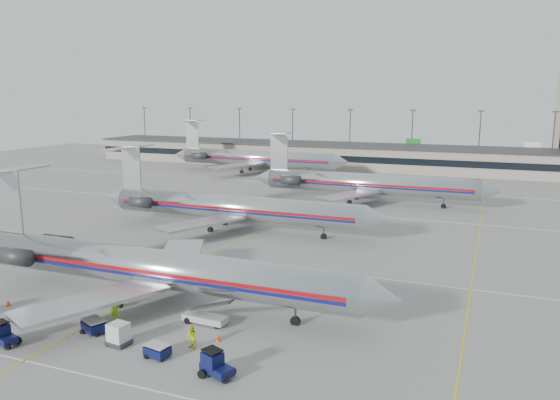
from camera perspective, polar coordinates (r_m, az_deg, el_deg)
The scene contains 18 objects.
ground at distance 58.67m, azimuth -12.21°, elevation -8.54°, with size 260.00×260.00×0.00m, color gray.
apron_markings at distance 66.76m, azimuth -7.43°, elevation -5.97°, with size 160.00×0.15×0.02m, color silver.
terminal at distance 147.95m, azimuth 9.29°, elevation 4.50°, with size 162.00×17.00×6.25m.
light_mast_row at distance 161.16m, azimuth 10.43°, elevation 6.91°, with size 163.60×0.40×15.28m.
jet_foreground at distance 52.97m, azimuth -13.48°, elevation -6.79°, with size 45.56×26.83×11.93m.
jet_second_row at distance 79.24m, azimuth -5.33°, elevation -0.71°, with size 44.73×26.34×11.71m.
jet_third_row at distance 100.13m, azimuth 8.78°, elevation 1.75°, with size 45.08×27.73×12.33m.
jet_back_row at distance 138.03m, azimuth -2.78°, elevation 4.44°, with size 47.62×29.29×13.02m.
tug_center at distance 49.05m, azimuth -26.99°, elevation -12.40°, with size 2.56×1.78×1.89m.
tug_right at distance 39.78m, azimuth -6.82°, elevation -16.69°, with size 2.73×2.07×1.99m.
cart_inner at distance 48.58m, azimuth -18.89°, elevation -12.32°, with size 2.40×2.09×1.14m.
cart_outer at distance 43.18m, azimuth -12.70°, elevation -15.09°, with size 2.00×1.54×1.03m.
uld_container at distance 45.69m, azimuth -16.51°, elevation -13.29°, with size 1.87×1.63×1.79m.
belt_loader at distance 48.15m, azimuth -7.75°, elevation -11.96°, with size 4.64×1.61×2.43m.
ramp_worker_near at distance 50.20m, azimuth -16.84°, elevation -10.99°, with size 0.71×0.46×1.93m, color #B2ED16.
ramp_worker_far at distance 43.77m, azimuth -9.20°, elevation -14.02°, with size 0.91×0.71×1.88m, color #BED013.
cone_right at distance 45.01m, azimuth -6.46°, elevation -14.13°, with size 0.42×0.42×0.57m, color #E83C07.
cone_left at distance 57.37m, azimuth -26.52°, elevation -9.60°, with size 0.46×0.46×0.63m, color #E83C07.
Camera 1 is at (31.30, -45.72, 19.28)m, focal length 35.00 mm.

